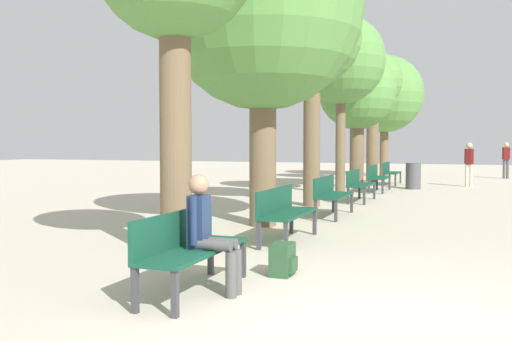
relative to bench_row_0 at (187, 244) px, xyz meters
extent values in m
plane|color=beige|center=(2.11, -0.59, -0.51)|extent=(80.00, 80.00, 0.00)
cube|color=#144733|center=(0.09, 0.00, -0.06)|extent=(0.51, 1.76, 0.04)
cube|color=#144733|center=(-0.14, 0.00, 0.15)|extent=(0.04, 1.76, 0.38)
cube|color=#38383D|center=(0.30, -0.83, -0.30)|extent=(0.06, 0.06, 0.43)
cube|color=#38383D|center=(0.30, 0.83, -0.30)|extent=(0.06, 0.06, 0.43)
cube|color=#38383D|center=(-0.12, -0.83, -0.30)|extent=(0.06, 0.06, 0.43)
cube|color=#38383D|center=(-0.12, 0.83, -0.30)|extent=(0.06, 0.06, 0.43)
cube|color=#144733|center=(0.09, 3.36, -0.06)|extent=(0.51, 1.76, 0.04)
cube|color=#144733|center=(-0.14, 3.36, 0.15)|extent=(0.04, 1.76, 0.38)
cube|color=#38383D|center=(0.30, 2.52, -0.30)|extent=(0.06, 0.06, 0.43)
cube|color=#38383D|center=(0.30, 4.19, -0.30)|extent=(0.06, 0.06, 0.43)
cube|color=#38383D|center=(-0.12, 2.52, -0.30)|extent=(0.06, 0.06, 0.43)
cube|color=#38383D|center=(-0.12, 4.19, -0.30)|extent=(0.06, 0.06, 0.43)
cube|color=#144733|center=(0.09, 6.71, -0.06)|extent=(0.51, 1.76, 0.04)
cube|color=#144733|center=(-0.14, 6.71, 0.15)|extent=(0.04, 1.76, 0.38)
cube|color=#38383D|center=(0.30, 5.88, -0.30)|extent=(0.06, 0.06, 0.43)
cube|color=#38383D|center=(0.30, 7.55, -0.30)|extent=(0.06, 0.06, 0.43)
cube|color=#38383D|center=(-0.12, 5.88, -0.30)|extent=(0.06, 0.06, 0.43)
cube|color=#38383D|center=(-0.12, 7.55, -0.30)|extent=(0.06, 0.06, 0.43)
cube|color=#144733|center=(0.09, 10.07, -0.06)|extent=(0.51, 1.76, 0.04)
cube|color=#144733|center=(-0.14, 10.07, 0.15)|extent=(0.04, 1.76, 0.38)
cube|color=#38383D|center=(0.30, 9.23, -0.30)|extent=(0.06, 0.06, 0.43)
cube|color=#38383D|center=(0.30, 10.90, -0.30)|extent=(0.06, 0.06, 0.43)
cube|color=#38383D|center=(-0.12, 9.23, -0.30)|extent=(0.06, 0.06, 0.43)
cube|color=#38383D|center=(-0.12, 10.90, -0.30)|extent=(0.06, 0.06, 0.43)
cube|color=#144733|center=(0.09, 13.42, -0.06)|extent=(0.51, 1.76, 0.04)
cube|color=#144733|center=(-0.14, 13.42, 0.15)|extent=(0.04, 1.76, 0.38)
cube|color=#38383D|center=(0.30, 12.59, -0.30)|extent=(0.06, 0.06, 0.43)
cube|color=#38383D|center=(0.30, 14.26, -0.30)|extent=(0.06, 0.06, 0.43)
cube|color=#38383D|center=(-0.12, 12.59, -0.30)|extent=(0.06, 0.06, 0.43)
cube|color=#38383D|center=(-0.12, 14.26, -0.30)|extent=(0.06, 0.06, 0.43)
cube|color=#144733|center=(0.09, 16.78, -0.06)|extent=(0.51, 1.76, 0.04)
cube|color=#144733|center=(-0.14, 16.78, 0.15)|extent=(0.04, 1.76, 0.38)
cube|color=#38383D|center=(0.30, 15.94, -0.30)|extent=(0.06, 0.06, 0.43)
cube|color=#38383D|center=(0.30, 17.61, -0.30)|extent=(0.06, 0.06, 0.43)
cube|color=#38383D|center=(-0.12, 15.94, -0.30)|extent=(0.06, 0.06, 0.43)
cube|color=#38383D|center=(-0.12, 17.61, -0.30)|extent=(0.06, 0.06, 0.43)
cylinder|color=brown|center=(-0.91, 1.43, 1.21)|extent=(0.43, 0.43, 3.45)
cylinder|color=brown|center=(-0.91, 4.90, 1.02)|extent=(0.51, 0.51, 3.06)
sphere|color=#568E42|center=(-0.91, 4.90, 3.59)|extent=(3.80, 3.80, 3.80)
cylinder|color=brown|center=(-0.91, 8.54, 1.27)|extent=(0.42, 0.42, 3.57)
sphere|color=#568E42|center=(-0.91, 8.54, 3.73)|extent=(2.47, 2.47, 2.47)
cylinder|color=brown|center=(-0.91, 11.97, 1.18)|extent=(0.30, 0.30, 3.38)
sphere|color=#568E42|center=(-0.91, 11.97, 3.61)|extent=(2.71, 2.71, 2.71)
cylinder|color=brown|center=(-0.91, 14.74, 0.82)|extent=(0.49, 0.49, 2.68)
sphere|color=#568E42|center=(-0.91, 14.74, 2.91)|extent=(2.73, 2.73, 2.73)
cylinder|color=brown|center=(-0.91, 18.26, 1.23)|extent=(0.49, 0.49, 3.50)
sphere|color=#568E42|center=(-0.91, 18.26, 3.64)|extent=(2.38, 2.38, 2.38)
cylinder|color=brown|center=(-0.91, 21.73, 0.93)|extent=(0.39, 0.39, 2.89)
sphere|color=#568E42|center=(-0.91, 21.73, 3.36)|extent=(3.60, 3.60, 3.60)
cylinder|color=#4C4C4C|center=(0.32, -0.04, 0.02)|extent=(0.40, 0.12, 0.12)
cylinder|color=#4C4C4C|center=(0.52, -0.04, -0.28)|extent=(0.12, 0.12, 0.47)
cylinder|color=#4C4C4C|center=(0.32, 0.11, 0.02)|extent=(0.40, 0.12, 0.12)
cylinder|color=#4C4C4C|center=(0.52, 0.11, -0.28)|extent=(0.12, 0.12, 0.47)
cube|color=navy|center=(0.12, 0.04, 0.24)|extent=(0.18, 0.22, 0.56)
cylinder|color=navy|center=(0.12, -0.08, 0.27)|extent=(0.08, 0.08, 0.51)
cylinder|color=navy|center=(0.12, 0.15, 0.27)|extent=(0.08, 0.08, 0.51)
sphere|color=#A37A5B|center=(0.12, 0.04, 0.64)|extent=(0.22, 0.22, 0.22)
cube|color=#284C2D|center=(0.71, 1.09, -0.32)|extent=(0.24, 0.35, 0.39)
cube|color=#284C2D|center=(0.84, 1.09, -0.38)|extent=(0.04, 0.25, 0.17)
cylinder|color=beige|center=(2.75, 16.69, -0.11)|extent=(0.12, 0.12, 0.81)
cylinder|color=beige|center=(2.89, 16.69, -0.11)|extent=(0.12, 0.12, 0.81)
cube|color=maroon|center=(2.82, 16.69, 0.58)|extent=(0.27, 0.24, 0.57)
cylinder|color=maroon|center=(2.70, 16.69, 0.59)|extent=(0.08, 0.08, 0.54)
cylinder|color=maroon|center=(2.94, 16.69, 0.59)|extent=(0.08, 0.08, 0.54)
sphere|color=tan|center=(2.82, 16.69, 0.98)|extent=(0.22, 0.22, 0.22)
cylinder|color=#4C4C4C|center=(4.31, 22.32, -0.11)|extent=(0.12, 0.12, 0.82)
cylinder|color=#4C4C4C|center=(4.45, 22.32, -0.11)|extent=(0.12, 0.12, 0.82)
cube|color=maroon|center=(4.38, 22.32, 0.59)|extent=(0.23, 0.20, 0.58)
cylinder|color=maroon|center=(4.26, 22.32, 0.61)|extent=(0.09, 0.09, 0.55)
cylinder|color=maroon|center=(4.50, 22.32, 0.61)|extent=(0.09, 0.09, 0.55)
sphere|color=tan|center=(4.38, 22.32, 1.00)|extent=(0.22, 0.22, 0.22)
cylinder|color=#4C4C51|center=(1.02, 14.90, -0.06)|extent=(0.51, 0.51, 0.90)
camera|label=1|loc=(2.76, -5.35, 1.07)|focal=40.00mm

